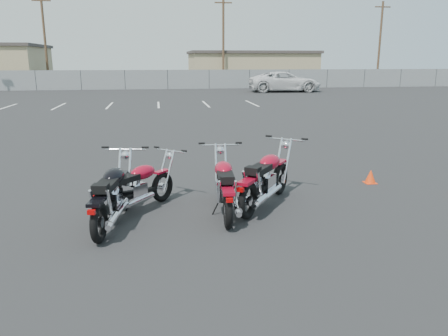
{
  "coord_description": "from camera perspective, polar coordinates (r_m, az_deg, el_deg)",
  "views": [
    {
      "loc": [
        -1.09,
        -7.84,
        2.78
      ],
      "look_at": [
        0.2,
        0.6,
        0.65
      ],
      "focal_mm": 35.0,
      "sensor_mm": 36.0,
      "label": 1
    }
  ],
  "objects": [
    {
      "name": "utility_pole_d",
      "position": [
        54.06,
        19.69,
        15.26
      ],
      "size": [
        1.8,
        0.24,
        9.0
      ],
      "color": "#453020",
      "rests_on": "ground"
    },
    {
      "name": "chainlink_fence",
      "position": [
        42.9,
        -7.38,
        11.4
      ],
      "size": [
        80.06,
        0.06,
        1.8
      ],
      "color": "slate",
      "rests_on": "ground"
    },
    {
      "name": "white_van",
      "position": [
        39.35,
        7.98,
        11.84
      ],
      "size": [
        3.21,
        7.36,
        2.75
      ],
      "primitive_type": "imported",
      "rotation": [
        0.0,
        0.0,
        1.53
      ],
      "color": "silver",
      "rests_on": "ground"
    },
    {
      "name": "parking_line_stripes",
      "position": [
        28.02,
        -11.65,
        8.05
      ],
      "size": [
        15.12,
        4.0,
        0.01
      ],
      "color": "silver",
      "rests_on": "ground"
    },
    {
      "name": "motorcycle_rear_red",
      "position": [
        8.03,
        0.12,
        -2.37
      ],
      "size": [
        0.89,
        2.32,
        1.13
      ],
      "color": "black",
      "rests_on": "ground"
    },
    {
      "name": "training_cone_near",
      "position": [
        10.62,
        18.59,
        -1.03
      ],
      "size": [
        0.27,
        0.27,
        0.32
      ],
      "color": "#F53B0C",
      "rests_on": "ground"
    },
    {
      "name": "tan_building_east",
      "position": [
        53.02,
        3.47,
        13.0
      ],
      "size": [
        14.4,
        9.4,
        3.7
      ],
      "color": "tan",
      "rests_on": "ground"
    },
    {
      "name": "utility_pole_b",
      "position": [
        49.11,
        -22.35,
        15.24
      ],
      "size": [
        1.8,
        0.24,
        9.0
      ],
      "color": "#453020",
      "rests_on": "ground"
    },
    {
      "name": "motorcycle_second_black",
      "position": [
        7.73,
        -14.37,
        -3.43
      ],
      "size": [
        0.92,
        2.34,
        1.15
      ],
      "color": "black",
      "rests_on": "ground"
    },
    {
      "name": "motorcycle_third_red",
      "position": [
        8.45,
        5.5,
        -1.43
      ],
      "size": [
        1.8,
        2.22,
        1.19
      ],
      "color": "black",
      "rests_on": "ground"
    },
    {
      "name": "utility_pole_c",
      "position": [
        47.41,
        -0.09,
        16.32
      ],
      "size": [
        1.8,
        0.24,
        9.0
      ],
      "color": "#453020",
      "rests_on": "ground"
    },
    {
      "name": "motorcycle_front_red",
      "position": [
        8.24,
        -11.31,
        -2.51
      ],
      "size": [
        1.69,
        1.88,
        1.04
      ],
      "color": "black",
      "rests_on": "ground"
    },
    {
      "name": "ground",
      "position": [
        8.39,
        -0.73,
        -5.34
      ],
      "size": [
        120.0,
        120.0,
        0.0
      ],
      "primitive_type": "plane",
      "color": "black",
      "rests_on": "ground"
    }
  ]
}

